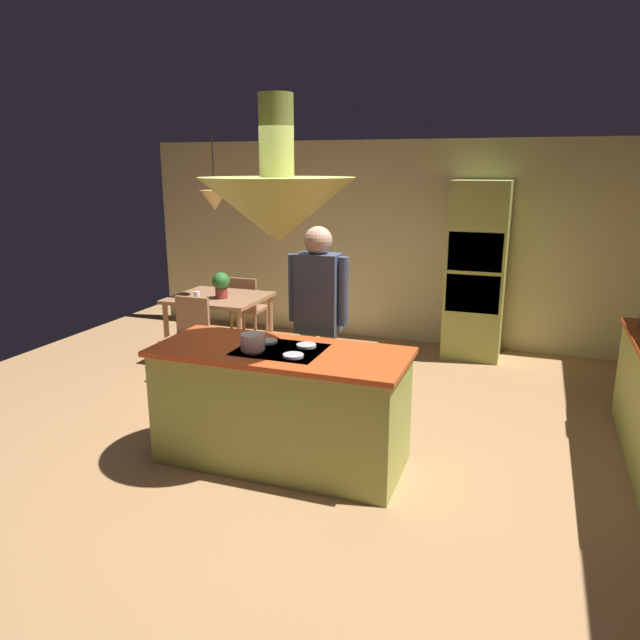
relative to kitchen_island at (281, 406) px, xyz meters
The scene contains 13 objects.
ground 0.50m from the kitchen_island, 90.00° to the left, with size 8.16×8.16×0.00m, color #AD7F51.
wall_back 3.74m from the kitchen_island, 90.00° to the left, with size 6.80×0.10×2.55m, color beige.
kitchen_island is the anchor object (origin of this frame).
oven_tower 3.47m from the kitchen_island, 71.26° to the left, with size 0.66×0.62×2.08m.
dining_table 2.71m from the kitchen_island, 128.99° to the left, with size 1.06×0.92×0.76m.
person_at_island 0.88m from the kitchen_island, 85.39° to the left, with size 0.53×0.24×1.76m.
range_hood 1.50m from the kitchen_island, 90.00° to the left, with size 1.10×1.10×1.00m.
pendant_light_over_table 3.04m from the kitchen_island, 128.99° to the left, with size 0.32×0.32×0.82m.
chair_facing_island 2.21m from the kitchen_island, 140.19° to the left, with size 0.40×0.40×0.87m.
chair_by_back_wall 3.26m from the kitchen_island, 121.42° to the left, with size 0.40×0.40×0.87m.
potted_plant_on_table 2.62m from the kitchen_island, 128.72° to the left, with size 0.20×0.20×0.30m.
cup_on_table 2.65m from the kitchen_island, 134.67° to the left, with size 0.07×0.07×0.09m, color white.
cooking_pot_on_cooktop 0.57m from the kitchen_island, 140.91° to the right, with size 0.18×0.18×0.12m, color #B2B2B7.
Camera 1 is at (1.72, -4.07, 2.24)m, focal length 33.38 mm.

